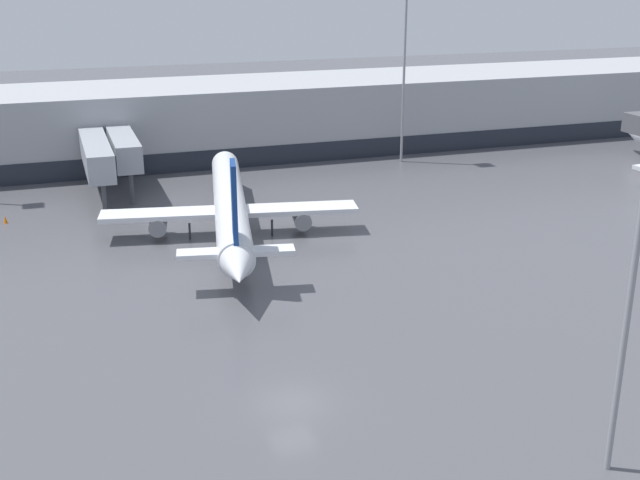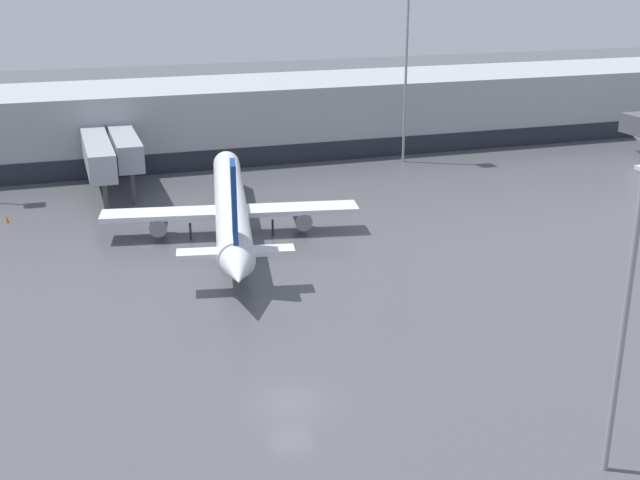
% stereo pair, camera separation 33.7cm
% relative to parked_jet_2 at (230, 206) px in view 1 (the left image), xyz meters
% --- Properties ---
extents(ground_plane, '(320.00, 320.00, 0.00)m').
position_rel_parked_jet_2_xyz_m(ground_plane, '(-3.28, -29.64, -2.71)').
color(ground_plane, '#4C4C51').
extents(terminal_building, '(160.00, 31.55, 9.00)m').
position_rel_parked_jet_2_xyz_m(terminal_building, '(-3.32, 32.22, 1.79)').
color(terminal_building, '#9EA0A5').
rests_on(terminal_building, ground_plane).
extents(parked_jet_2, '(22.94, 37.13, 9.81)m').
position_rel_parked_jet_2_xyz_m(parked_jet_2, '(0.00, 0.00, 0.00)').
color(parked_jet_2, silver).
rests_on(parked_jet_2, ground_plane).
extents(traffic_cone_0, '(0.40, 0.40, 0.72)m').
position_rel_parked_jet_2_xyz_m(traffic_cone_0, '(-19.33, 10.32, -2.35)').
color(traffic_cone_0, orange).
rests_on(traffic_cone_0, ground_plane).
extents(apron_light_mast_1, '(1.80, 1.80, 21.86)m').
position_rel_parked_jet_2_xyz_m(apron_light_mast_1, '(26.19, 21.01, 14.13)').
color(apron_light_mast_1, gray).
rests_on(apron_light_mast_1, ground_plane).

